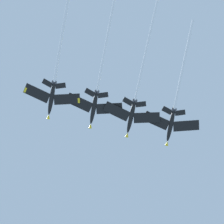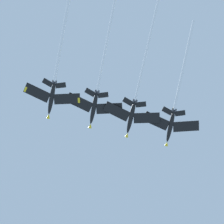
{
  "view_description": "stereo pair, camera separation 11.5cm",
  "coord_description": "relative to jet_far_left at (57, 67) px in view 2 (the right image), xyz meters",
  "views": [
    {
      "loc": [
        2.49,
        -22.84,
        1.69
      ],
      "look_at": [
        -13.28,
        -21.62,
        169.0
      ],
      "focal_mm": 77.73,
      "sensor_mm": 36.0,
      "label": 1
    },
    {
      "loc": [
        2.48,
        -22.95,
        1.69
      ],
      "look_at": [
        -13.28,
        -21.62,
        169.0
      ],
      "focal_mm": 77.73,
      "sensor_mm": 36.0,
      "label": 2
    }
  ],
  "objects": [
    {
      "name": "jet_inner_right",
      "position": [
        -9.74,
        41.49,
        1.46
      ],
      "size": [
        43.93,
        20.1,
        8.35
      ],
      "color": "black"
    },
    {
      "name": "jet_inner_left",
      "position": [
        -5.69,
        14.38,
        1.16
      ],
      "size": [
        46.18,
        20.06,
        8.24
      ],
      "color": "black"
    },
    {
      "name": "jet_centre",
      "position": [
        -6.53,
        27.82,
        0.35
      ],
      "size": [
        52.66,
        20.03,
        9.22
      ],
      "color": "black"
    },
    {
      "name": "jet_far_left",
      "position": [
        0.0,
        0.0,
        0.0
      ],
      "size": [
        49.92,
        20.06,
        9.74
      ],
      "color": "black"
    }
  ]
}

